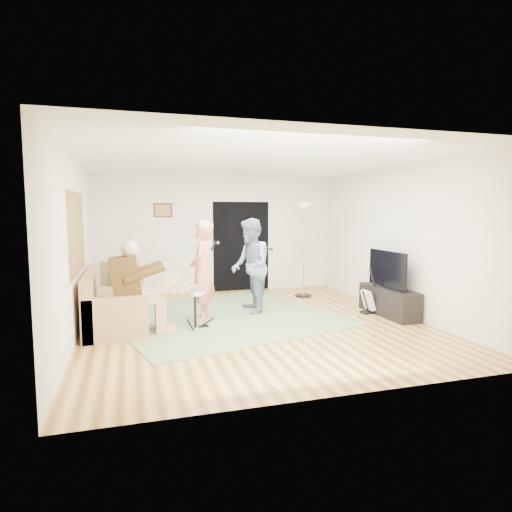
{
  "coord_description": "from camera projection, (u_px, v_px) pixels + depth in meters",
  "views": [
    {
      "loc": [
        -1.97,
        -6.77,
        1.88
      ],
      "look_at": [
        0.12,
        0.3,
        1.1
      ],
      "focal_mm": 30.0,
      "sensor_mm": 36.0,
      "label": 1
    }
  ],
  "objects": [
    {
      "name": "floor",
      "position": [
        254.0,
        323.0,
        7.21
      ],
      "size": [
        6.0,
        6.0,
        0.0
      ],
      "primitive_type": "plane",
      "color": "brown",
      "rests_on": "ground"
    },
    {
      "name": "ceiling",
      "position": [
        254.0,
        160.0,
        6.93
      ],
      "size": [
        6.0,
        6.0,
        0.0
      ],
      "primitive_type": "plane",
      "rotation": [
        3.14,
        0.0,
        0.0
      ],
      "color": "white",
      "rests_on": "walls"
    },
    {
      "name": "picture_frame",
      "position": [
        163.0,
        210.0,
        9.51
      ],
      "size": [
        0.42,
        0.03,
        0.32
      ],
      "primitive_type": "cube",
      "color": "#3F2314",
      "rests_on": "walls"
    },
    {
      "name": "dining_chair",
      "position": [
        135.0,
        293.0,
        8.17
      ],
      "size": [
        0.46,
        0.48,
        0.9
      ],
      "rotation": [
        0.0,
        0.0,
        0.23
      ],
      "color": "tan",
      "rests_on": "floor"
    },
    {
      "name": "walls",
      "position": [
        254.0,
        243.0,
        7.07
      ],
      "size": [
        5.5,
        6.0,
        2.7
      ],
      "primitive_type": null,
      "color": "silver",
      "rests_on": "floor"
    },
    {
      "name": "sofa",
      "position": [
        111.0,
        306.0,
        7.11
      ],
      "size": [
        0.93,
        2.26,
        0.91
      ],
      "color": "#A07B50",
      "rests_on": "floor"
    },
    {
      "name": "guitar_held",
      "position": [
        261.0,
        249.0,
        7.88
      ],
      "size": [
        0.14,
        0.6,
        0.26
      ],
      "primitive_type": null,
      "rotation": [
        0.0,
        0.0,
        -0.03
      ],
      "color": "white",
      "rests_on": "guitarist"
    },
    {
      "name": "area_rug",
      "position": [
        223.0,
        316.0,
        7.68
      ],
      "size": [
        4.51,
        4.43,
        0.02
      ],
      "primitive_type": "cube",
      "rotation": [
        0.0,
        0.0,
        0.25
      ],
      "color": "#5A7849",
      "rests_on": "floor"
    },
    {
      "name": "tv_cabinet",
      "position": [
        389.0,
        301.0,
        7.75
      ],
      "size": [
        0.4,
        1.4,
        0.5
      ],
      "primitive_type": "cube",
      "color": "black",
      "rests_on": "floor"
    },
    {
      "name": "singer",
      "position": [
        202.0,
        271.0,
        7.33
      ],
      "size": [
        0.59,
        0.72,
        1.72
      ],
      "primitive_type": "imported",
      "rotation": [
        0.0,
        0.0,
        -1.89
      ],
      "color": "#D7715D",
      "rests_on": "floor"
    },
    {
      "name": "doorway",
      "position": [
        241.0,
        246.0,
        10.11
      ],
      "size": [
        2.1,
        0.0,
        2.1
      ],
      "primitive_type": "plane",
      "rotation": [
        1.57,
        0.0,
        0.0
      ],
      "color": "black",
      "rests_on": "walls"
    },
    {
      "name": "guitarist",
      "position": [
        251.0,
        266.0,
        7.86
      ],
      "size": [
        0.72,
        0.9,
        1.75
      ],
      "primitive_type": "imported",
      "rotation": [
        0.0,
        0.0,
        -1.64
      ],
      "color": "slate",
      "rests_on": "floor"
    },
    {
      "name": "drummer",
      "position": [
        139.0,
        297.0,
        6.58
      ],
      "size": [
        0.93,
        0.52,
        1.44
      ],
      "color": "#4B3315",
      "rests_on": "sofa"
    },
    {
      "name": "torchiere_lamp",
      "position": [
        304.0,
        233.0,
        9.33
      ],
      "size": [
        0.37,
        0.37,
        2.05
      ],
      "color": "black",
      "rests_on": "floor"
    },
    {
      "name": "drum_kit",
      "position": [
        195.0,
        311.0,
        6.86
      ],
      "size": [
        0.36,
        0.64,
        0.66
      ],
      "color": "black",
      "rests_on": "floor"
    },
    {
      "name": "television",
      "position": [
        387.0,
        269.0,
        7.67
      ],
      "size": [
        0.06,
        1.08,
        0.65
      ],
      "primitive_type": "cube",
      "color": "black",
      "rests_on": "tv_cabinet"
    },
    {
      "name": "window_blinds",
      "position": [
        77.0,
        233.0,
        6.47
      ],
      "size": [
        0.0,
        2.05,
        2.05
      ],
      "primitive_type": "plane",
      "rotation": [
        1.57,
        0.0,
        1.57
      ],
      "color": "olive",
      "rests_on": "walls"
    },
    {
      "name": "microphone",
      "position": [
        213.0,
        246.0,
        7.35
      ],
      "size": [
        0.06,
        0.06,
        0.24
      ],
      "primitive_type": null,
      "color": "black",
      "rests_on": "singer"
    },
    {
      "name": "guitar_spare",
      "position": [
        368.0,
        300.0,
        7.88
      ],
      "size": [
        0.31,
        0.28,
        0.86
      ],
      "color": "black",
      "rests_on": "floor"
    }
  ]
}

